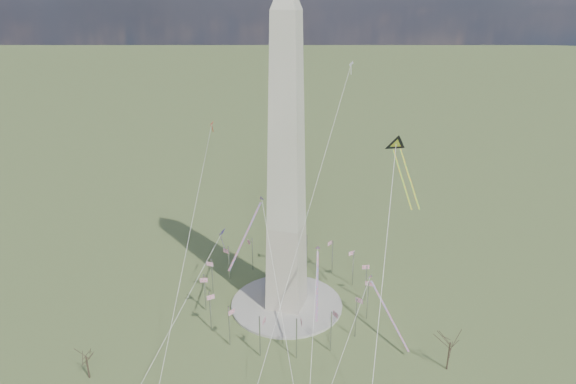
# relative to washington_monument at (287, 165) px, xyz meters

# --- Properties ---
(ground) EXTENTS (2000.00, 2000.00, 0.00)m
(ground) POSITION_rel_washington_monument_xyz_m (0.00, 0.00, -47.95)
(ground) COLOR #526030
(ground) RESTS_ON ground
(plaza) EXTENTS (36.00, 36.00, 0.80)m
(plaza) POSITION_rel_washington_monument_xyz_m (0.00, 0.00, -47.55)
(plaza) COLOR #9D9890
(plaza) RESTS_ON ground
(washington_monument) EXTENTS (15.56, 15.56, 100.00)m
(washington_monument) POSITION_rel_washington_monument_xyz_m (0.00, 0.00, 0.00)
(washington_monument) COLOR #B2A495
(washington_monument) RESTS_ON plaza
(flagpole_ring) EXTENTS (54.40, 54.40, 13.00)m
(flagpole_ring) POSITION_rel_washington_monument_xyz_m (-0.00, -0.00, -40.68)
(flagpole_ring) COLOR #B4B5BA
(flagpole_ring) RESTS_ON ground
(tree_near) EXTENTS (7.37, 7.37, 12.90)m
(tree_near) POSITION_rel_washington_monument_xyz_m (50.18, -16.89, -38.76)
(tree_near) COLOR #433729
(tree_near) RESTS_ON ground
(tree_far) EXTENTS (5.75, 5.75, 10.06)m
(tree_far) POSITION_rel_washington_monument_xyz_m (-40.45, -47.00, -40.79)
(tree_far) COLOR #433729
(tree_far) RESTS_ON ground
(kite_delta_black) EXTENTS (13.20, 20.44, 16.96)m
(kite_delta_black) POSITION_rel_washington_monument_xyz_m (30.27, 14.04, 3.84)
(kite_delta_black) COLOR black
(kite_delta_black) RESTS_ON ground
(kite_diamond_purple) EXTENTS (1.73, 3.01, 9.32)m
(kite_diamond_purple) POSITION_rel_washington_monument_xyz_m (-23.39, 4.18, -27.70)
(kite_diamond_purple) COLOR navy
(kite_diamond_purple) RESTS_ON ground
(kite_streamer_left) EXTENTS (5.32, 18.48, 12.85)m
(kite_streamer_left) POSITION_rel_washington_monument_xyz_m (13.54, -15.87, -25.18)
(kite_streamer_left) COLOR #FB4E27
(kite_streamer_left) RESTS_ON ground
(kite_streamer_mid) EXTENTS (3.93, 21.34, 14.67)m
(kite_streamer_mid) POSITION_rel_washington_monument_xyz_m (-8.05, -9.47, -15.44)
(kite_streamer_mid) COLOR #FB4E27
(kite_streamer_mid) RESTS_ON ground
(kite_streamer_right) EXTENTS (14.78, 16.07, 14.15)m
(kite_streamer_right) POSITION_rel_washington_monument_xyz_m (31.13, -5.29, -37.87)
(kite_streamer_right) COLOR #FB4E27
(kite_streamer_right) RESTS_ON ground
(kite_small_red) EXTENTS (1.38, 1.48, 4.12)m
(kite_small_red) POSITION_rel_washington_monument_xyz_m (-37.98, 32.06, 2.04)
(kite_small_red) COLOR red
(kite_small_red) RESTS_ON ground
(kite_small_white) EXTENTS (1.75, 1.55, 4.66)m
(kite_small_white) POSITION_rel_washington_monument_xyz_m (9.93, 46.67, 23.25)
(kite_small_white) COLOR silver
(kite_small_white) RESTS_ON ground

